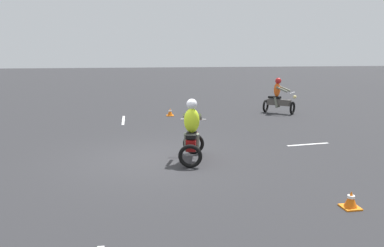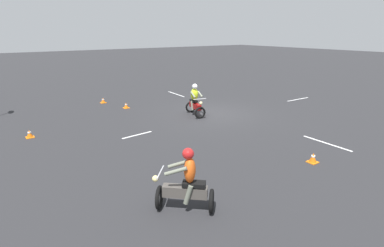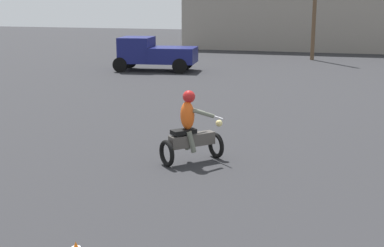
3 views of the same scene
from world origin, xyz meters
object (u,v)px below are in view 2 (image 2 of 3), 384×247
at_px(motorcycle_rider_background, 186,184).
at_px(traffic_cone_near_right, 313,158).
at_px(traffic_cone_mid_left, 126,106).
at_px(traffic_cone_near_left, 103,100).
at_px(motorcycle_rider_foreground, 195,102).
at_px(traffic_cone_mid_center, 30,134).

relative_size(motorcycle_rider_background, traffic_cone_near_right, 4.88).
height_order(motorcycle_rider_background, traffic_cone_mid_left, motorcycle_rider_background).
bearing_deg(traffic_cone_mid_left, motorcycle_rider_background, 164.52).
bearing_deg(traffic_cone_near_left, traffic_cone_mid_left, -162.65).
bearing_deg(traffic_cone_near_right, motorcycle_rider_foreground, -1.71).
bearing_deg(motorcycle_rider_foreground, traffic_cone_mid_center, 5.05).
distance_m(traffic_cone_near_right, traffic_cone_mid_left, 10.85).
relative_size(traffic_cone_near_left, traffic_cone_mid_center, 0.99).
bearing_deg(traffic_cone_mid_center, traffic_cone_mid_left, -65.92).
xyz_separation_m(motorcycle_rider_foreground, motorcycle_rider_background, (-7.01, 5.29, 0.00)).
bearing_deg(traffic_cone_near_right, motorcycle_rider_background, 88.63).
bearing_deg(motorcycle_rider_background, traffic_cone_mid_center, 58.71).
height_order(motorcycle_rider_foreground, traffic_cone_near_left, motorcycle_rider_foreground).
xyz_separation_m(motorcycle_rider_background, traffic_cone_mid_center, (8.14, 2.39, -0.57)).
bearing_deg(motorcycle_rider_foreground, traffic_cone_near_right, 101.72).
bearing_deg(motorcycle_rider_background, traffic_cone_mid_left, 26.89).
distance_m(motorcycle_rider_foreground, traffic_cone_mid_center, 7.78).
bearing_deg(motorcycle_rider_foreground, traffic_cone_mid_left, -42.37).
bearing_deg(traffic_cone_near_left, traffic_cone_near_right, -167.54).
bearing_deg(traffic_cone_near_left, traffic_cone_mid_center, 133.39).
bearing_deg(traffic_cone_mid_center, motorcycle_rider_background, -163.66).
distance_m(motorcycle_rider_background, traffic_cone_near_right, 5.11).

